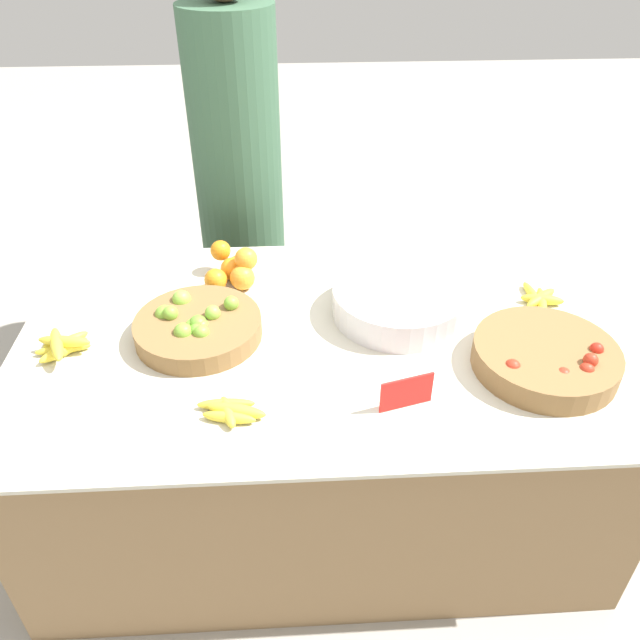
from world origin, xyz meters
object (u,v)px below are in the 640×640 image
at_px(lime_bowl, 197,327).
at_px(tomato_basket, 545,357).
at_px(metal_bowl, 398,302).
at_px(vendor_person, 239,188).
at_px(price_sign, 407,392).

height_order(lime_bowl, tomato_basket, tomato_basket).
xyz_separation_m(metal_bowl, vendor_person, (-0.52, 0.81, 0.02)).
bearing_deg(price_sign, tomato_basket, 2.50).
distance_m(lime_bowl, tomato_basket, 0.97).
relative_size(lime_bowl, price_sign, 2.65).
xyz_separation_m(lime_bowl, price_sign, (0.55, -0.32, 0.01)).
xyz_separation_m(metal_bowl, price_sign, (-0.04, -0.40, 0.00)).
relative_size(tomato_basket, price_sign, 2.81).
height_order(price_sign, vendor_person, vendor_person).
relative_size(price_sign, vendor_person, 0.09).
relative_size(metal_bowl, price_sign, 2.88).
bearing_deg(lime_bowl, metal_bowl, 7.69).
distance_m(metal_bowl, price_sign, 0.41).
distance_m(lime_bowl, price_sign, 0.64).
bearing_deg(tomato_basket, metal_bowl, 142.41).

